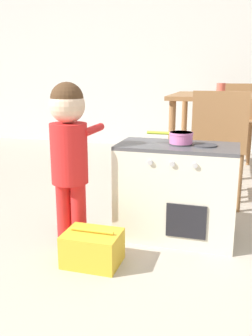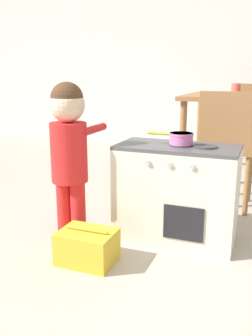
# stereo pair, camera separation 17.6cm
# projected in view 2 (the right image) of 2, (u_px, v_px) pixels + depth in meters

# --- Properties ---
(ground_plane) EXTENTS (16.00, 16.00, 0.00)m
(ground_plane) POSITION_uv_depth(u_px,v_px,m) (89.00, 327.00, 1.43)
(ground_plane) COLOR #B2A899
(wall_back) EXTENTS (10.00, 0.06, 2.60)m
(wall_back) POSITION_uv_depth(u_px,v_px,m) (226.00, 41.00, 4.39)
(wall_back) COLOR silver
(wall_back) RESTS_ON ground_plane
(play_kitchen) EXTENTS (0.67, 0.35, 0.56)m
(play_kitchen) POSITION_uv_depth(u_px,v_px,m) (176.00, 193.00, 2.13)
(play_kitchen) COLOR silver
(play_kitchen) RESTS_ON ground_plane
(toy_pot) EXTENTS (0.26, 0.13, 0.06)m
(toy_pot) POSITION_uv_depth(u_px,v_px,m) (180.00, 138.00, 2.04)
(toy_pot) COLOR pink
(toy_pot) RESTS_ON play_kitchen
(child_figure) EXTENTS (0.23, 0.36, 0.90)m
(child_figure) POSITION_uv_depth(u_px,v_px,m) (69.00, 142.00, 2.06)
(child_figure) COLOR red
(child_figure) RESTS_ON ground_plane
(toy_basket) EXTENTS (0.28, 0.21, 0.19)m
(toy_basket) POSITION_uv_depth(u_px,v_px,m) (87.00, 247.00, 1.90)
(toy_basket) COLOR gold
(toy_basket) RESTS_ON ground_plane
(dining_table) EXTENTS (0.97, 0.88, 0.76)m
(dining_table) POSITION_uv_depth(u_px,v_px,m) (242.00, 107.00, 3.22)
(dining_table) COLOR olive
(dining_table) RESTS_ON ground_plane
(dining_chair_near) EXTENTS (0.37, 0.37, 0.83)m
(dining_chair_near) POSITION_uv_depth(u_px,v_px,m) (227.00, 146.00, 2.57)
(dining_chair_near) COLOR olive
(dining_chair_near) RESTS_ON ground_plane
(cup_on_table) EXTENTS (0.08, 0.08, 0.10)m
(cup_on_table) POSITION_uv_depth(u_px,v_px,m) (236.00, 89.00, 3.26)
(cup_on_table) COLOR #D15B4C
(cup_on_table) RESTS_ON dining_table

